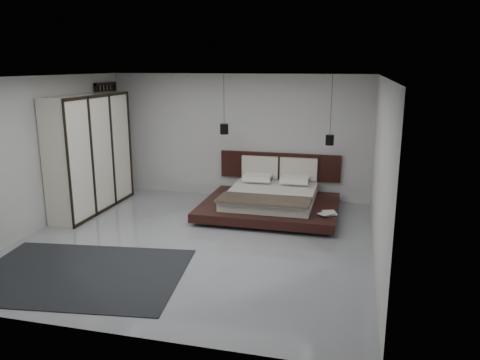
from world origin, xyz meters
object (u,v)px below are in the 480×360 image
(lattice_screen, at_px, (109,139))
(pendant_left, at_px, (224,129))
(wardrobe, at_px, (90,153))
(rug, at_px, (80,274))
(pendant_right, at_px, (330,140))
(bed, at_px, (271,199))

(lattice_screen, height_order, pendant_left, pendant_left)
(wardrobe, xyz_separation_m, rug, (1.50, -2.92, -1.20))
(pendant_left, relative_size, wardrobe, 0.51)
(pendant_left, bearing_deg, lattice_screen, 177.62)
(lattice_screen, distance_m, rug, 4.69)
(pendant_right, height_order, rug, pendant_right)
(lattice_screen, relative_size, bed, 0.96)
(lattice_screen, bearing_deg, rug, -67.14)
(wardrobe, bearing_deg, rug, -62.86)
(pendant_right, xyz_separation_m, rug, (-3.30, -4.03, -1.50))
(lattice_screen, height_order, rug, lattice_screen)
(lattice_screen, height_order, wardrobe, lattice_screen)
(bed, height_order, pendant_left, pendant_left)
(pendant_left, relative_size, pendant_right, 0.90)
(pendant_right, distance_m, wardrobe, 4.94)
(lattice_screen, distance_m, bed, 4.10)
(bed, distance_m, pendant_right, 1.71)
(pendant_right, height_order, wardrobe, pendant_right)
(wardrobe, relative_size, rug, 0.82)
(rug, bearing_deg, pendant_right, 50.67)
(wardrobe, bearing_deg, pendant_left, 23.38)
(bed, relative_size, pendant_left, 2.16)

